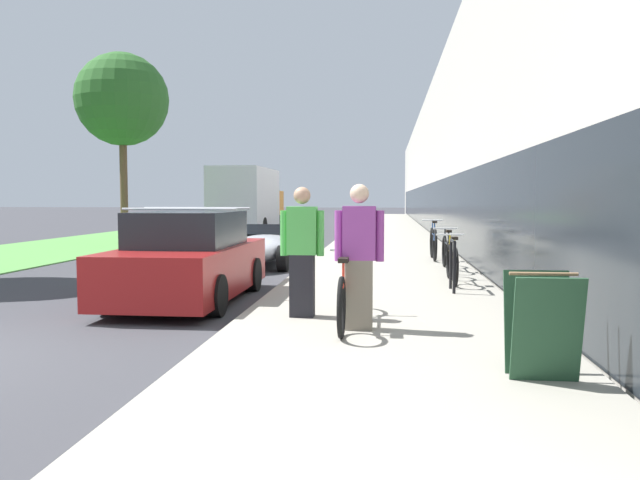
% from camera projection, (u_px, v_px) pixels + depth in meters
% --- Properties ---
extents(sidewalk_slab, '(3.77, 70.00, 0.15)m').
position_uv_depth(sidewalk_slab, '(387.00, 236.00, 26.43)').
color(sidewalk_slab, gray).
rests_on(sidewalk_slab, ground).
extents(storefront_facade, '(10.01, 70.00, 6.85)m').
position_uv_depth(storefront_facade, '(517.00, 166.00, 33.40)').
color(storefront_facade, '#BCB7AD').
rests_on(storefront_facade, ground).
extents(lawn_strip, '(5.23, 70.00, 0.03)m').
position_uv_depth(lawn_strip, '(169.00, 231.00, 31.58)').
color(lawn_strip, '#518E42').
rests_on(lawn_strip, ground).
extents(tandem_bicycle, '(0.52, 2.29, 0.86)m').
position_uv_depth(tandem_bicycle, '(346.00, 294.00, 7.51)').
color(tandem_bicycle, black).
rests_on(tandem_bicycle, sidewalk_slab).
extents(person_rider, '(0.57, 0.22, 1.68)m').
position_uv_depth(person_rider, '(359.00, 257.00, 7.18)').
color(person_rider, '#756B5B').
rests_on(person_rider, sidewalk_slab).
extents(person_bystander, '(0.56, 0.22, 1.66)m').
position_uv_depth(person_bystander, '(302.00, 252.00, 7.96)').
color(person_bystander, black).
rests_on(person_bystander, sidewalk_slab).
extents(bike_rack_hoop, '(0.05, 0.60, 0.84)m').
position_uv_depth(bike_rack_hoop, '(453.00, 260.00, 10.17)').
color(bike_rack_hoop, black).
rests_on(bike_rack_hoop, sidewalk_slab).
extents(cruiser_bike_nearest, '(0.52, 1.75, 0.85)m').
position_uv_depth(cruiser_bike_nearest, '(452.00, 262.00, 11.24)').
color(cruiser_bike_nearest, black).
rests_on(cruiser_bike_nearest, sidewalk_slab).
extents(cruiser_bike_middle, '(0.52, 1.80, 0.87)m').
position_uv_depth(cruiser_bike_middle, '(447.00, 252.00, 13.24)').
color(cruiser_bike_middle, black).
rests_on(cruiser_bike_middle, sidewalk_slab).
extents(cruiser_bike_farthest, '(0.52, 1.76, 0.98)m').
position_uv_depth(cruiser_bike_farthest, '(433.00, 243.00, 15.45)').
color(cruiser_bike_farthest, black).
rests_on(cruiser_bike_farthest, sidewalk_slab).
extents(sandwich_board_sign, '(0.56, 0.56, 0.90)m').
position_uv_depth(sandwich_board_sign, '(542.00, 325.00, 5.25)').
color(sandwich_board_sign, '#23472D').
rests_on(sandwich_board_sign, sidewalk_slab).
extents(parked_sedan_curbside, '(1.81, 4.06, 1.52)m').
position_uv_depth(parked_sedan_curbside, '(189.00, 261.00, 10.03)').
color(parked_sedan_curbside, maroon).
rests_on(parked_sedan_curbside, ground).
extents(vintage_roadster_curbside, '(1.67, 4.01, 1.01)m').
position_uv_depth(vintage_roadster_curbside, '(262.00, 248.00, 15.40)').
color(vintage_roadster_curbside, silver).
rests_on(vintage_roadster_curbside, ground).
extents(moving_truck, '(2.31, 7.21, 3.03)m').
position_uv_depth(moving_truck, '(248.00, 201.00, 29.01)').
color(moving_truck, orange).
rests_on(moving_truck, ground).
extents(street_tree_far, '(3.43, 3.43, 7.06)m').
position_uv_depth(street_tree_far, '(122.00, 100.00, 23.17)').
color(street_tree_far, brown).
rests_on(street_tree_far, ground).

